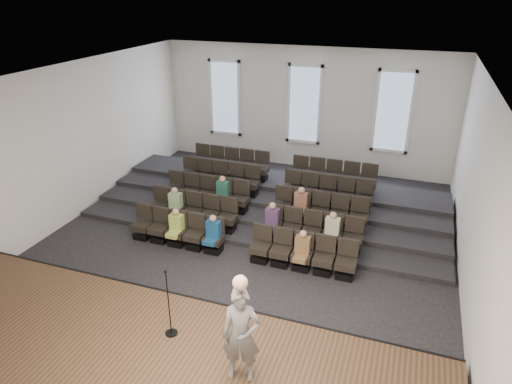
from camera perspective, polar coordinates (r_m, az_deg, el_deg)
ground at (r=13.82m, az=-1.50°, el=-6.74°), size 14.00×14.00×0.00m
ceiling at (r=12.00m, az=-1.77°, el=14.15°), size 12.00×14.00×0.02m
wall_back at (r=19.10m, az=6.08°, el=10.28°), size 12.00×0.04×5.00m
wall_front at (r=7.49m, az=-22.12°, el=-16.31°), size 12.00×0.04×5.00m
wall_left at (r=15.78m, az=-22.58°, el=5.42°), size 0.04×14.00×5.00m
wall_right at (r=12.08m, az=26.11°, el=-0.89°), size 0.04×14.00×5.00m
stage at (r=10.06m, az=-12.59°, el=-19.72°), size 11.80×3.60×0.50m
stage_lip at (r=11.19m, az=-7.80°, el=-13.97°), size 11.80×0.06×0.52m
risers at (r=16.37m, az=2.46°, el=-0.69°), size 11.80×4.80×0.60m
seating_rows at (r=14.76m, az=0.61°, el=-1.54°), size 6.80×4.70×1.67m
windows at (r=18.99m, az=6.05°, el=10.82°), size 8.44×0.10×3.24m
audience at (r=13.68m, az=-1.06°, el=-3.17°), size 5.45×2.64×1.10m
speaker at (r=8.55m, az=-1.87°, el=-17.44°), size 0.79×0.60×1.93m
mic_stand at (r=9.87m, az=-10.72°, el=-14.93°), size 0.27×0.27×1.59m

